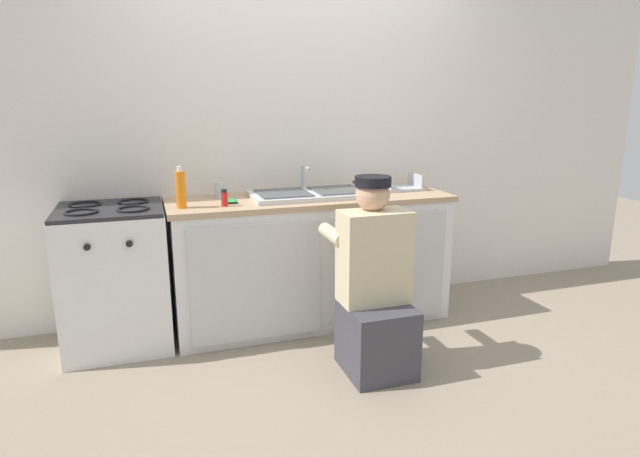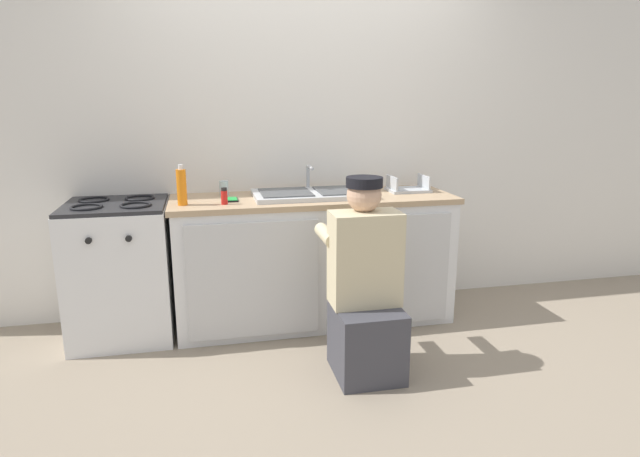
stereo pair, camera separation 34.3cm
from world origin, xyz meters
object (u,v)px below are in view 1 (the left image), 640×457
sink_double_basin (310,194)px  cell_phone (231,201)px  stove_range (115,277)px  spice_bottle_red (224,198)px  plumber_person (375,292)px  dish_rack_tray (400,186)px  soap_bottle_orange (181,189)px  water_glass (219,190)px

sink_double_basin → cell_phone: sink_double_basin is taller
stove_range → spice_bottle_red: 0.84m
spice_bottle_red → stove_range: bearing=167.2°
stove_range → plumber_person: plumber_person is taller
dish_rack_tray → spice_bottle_red: size_ratio=2.67×
dish_rack_tray → spice_bottle_red: 1.30m
soap_bottle_orange → water_glass: 0.39m
sink_double_basin → plumber_person: 0.91m
dish_rack_tray → water_glass: size_ratio=2.80×
plumber_person → cell_phone: 1.09m
dish_rack_tray → plumber_person: bearing=-123.8°
stove_range → dish_rack_tray: dish_rack_tray is taller
stove_range → cell_phone: stove_range is taller
stove_range → cell_phone: (0.72, -0.03, 0.44)m
plumber_person → water_glass: bearing=126.9°
dish_rack_tray → spice_bottle_red: bearing=-171.1°
sink_double_basin → stove_range: (-1.26, -0.00, -0.45)m
sink_double_basin → soap_bottle_orange: (-0.85, -0.12, 0.09)m
soap_bottle_orange → dish_rack_tray: soap_bottle_orange is taller
spice_bottle_red → sink_double_basin: bearing=14.5°
plumber_person → cell_phone: plumber_person is taller
stove_range → plumber_person: 1.60m
stove_range → spice_bottle_red: size_ratio=8.51×
plumber_person → soap_bottle_orange: soap_bottle_orange is taller
plumber_person → sink_double_basin: bearing=99.1°
soap_bottle_orange → water_glass: size_ratio=2.50×
plumber_person → dish_rack_tray: bearing=56.2°
soap_bottle_orange → plumber_person: bearing=-34.4°
water_glass → stove_range: bearing=-167.0°
soap_bottle_orange → cell_phone: 0.34m
water_glass → sink_double_basin: bearing=-14.9°
soap_bottle_orange → cell_phone: bearing=16.1°
sink_double_basin → dish_rack_tray: sink_double_basin is taller
stove_range → dish_rack_tray: (1.95, 0.05, 0.46)m
water_glass → soap_bottle_orange: bearing=-133.5°
stove_range → water_glass: (0.68, 0.16, 0.48)m
plumber_person → cell_phone: bearing=131.4°
sink_double_basin → cell_phone: bearing=-176.3°
sink_double_basin → spice_bottle_red: bearing=-165.5°
stove_range → plumber_person: bearing=-29.6°
dish_rack_tray → water_glass: bearing=175.1°
soap_bottle_orange → spice_bottle_red: (0.25, -0.03, -0.06)m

